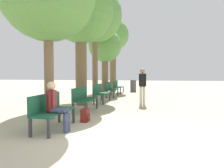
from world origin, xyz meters
TOP-DOWN VIEW (x-y plane):
  - ground_plane at (0.00, 0.00)m, footprint 80.00×80.00m
  - bench_row_0 at (-1.77, 0.62)m, footprint 0.53×1.62m
  - bench_row_1 at (-1.77, 3.28)m, footprint 0.53×1.62m
  - bench_row_2 at (-1.77, 5.94)m, footprint 0.53×1.62m
  - bench_row_3 at (-1.77, 8.59)m, footprint 0.53×1.62m
  - bench_row_4 at (-1.77, 11.25)m, footprint 0.53×1.62m
  - tree_row_1 at (-2.41, 4.94)m, footprint 2.94×2.94m
  - tree_row_2 at (-2.41, 7.33)m, footprint 3.03×3.03m
  - tree_row_3 at (-2.41, 9.90)m, footprint 2.21×2.21m
  - tree_row_4 at (-2.41, 12.81)m, footprint 2.56×2.56m
  - person_seated at (-1.52, 0.42)m, footprint 0.55×0.31m
  - backpack at (-1.17, 1.61)m, footprint 0.23×0.29m
  - pedestrian_near at (0.34, 5.40)m, footprint 0.34×0.23m
  - trash_bin at (-0.73, 12.56)m, footprint 0.47×0.47m

SIDE VIEW (x-z plane):
  - ground_plane at x=0.00m, z-range 0.00..0.00m
  - backpack at x=-1.17m, z-range 0.00..0.39m
  - trash_bin at x=-0.73m, z-range 0.00..0.93m
  - bench_row_0 at x=-1.77m, z-range 0.07..0.98m
  - bench_row_1 at x=-1.77m, z-range 0.07..0.98m
  - bench_row_2 at x=-1.77m, z-range 0.07..0.98m
  - bench_row_3 at x=-1.77m, z-range 0.07..0.98m
  - bench_row_4 at x=-1.77m, z-range 0.07..0.98m
  - person_seated at x=-1.52m, z-range 0.05..1.29m
  - pedestrian_near at x=0.34m, z-range 0.12..1.78m
  - tree_row_3 at x=-2.41m, z-range 1.00..5.42m
  - tree_row_1 at x=-2.41m, z-range 1.31..7.05m
  - tree_row_4 at x=-2.41m, z-range 1.48..7.30m
  - tree_row_2 at x=-2.41m, z-range 1.55..7.74m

